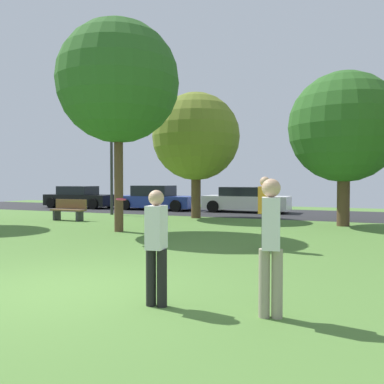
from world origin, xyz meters
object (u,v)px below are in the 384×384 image
Objects in this scene: person_walking at (156,243)px; parked_car_black at (80,198)px; person_bystander at (271,240)px; frisbee_disc at (121,199)px; maple_tree_near at (344,127)px; park_bench at (69,210)px; maple_tree_far at (118,82)px; oak_tree_right at (196,137)px; parked_car_blue at (156,199)px; street_lamp_post at (112,169)px; person_thrower at (265,209)px; parked_car_white at (246,200)px.

person_walking reaches higher than parked_car_black.
person_bystander is 6.71m from frisbee_disc.
maple_tree_near is 3.29× the size of person_bystander.
park_bench is at bearing -55.34° from parked_car_black.
maple_tree_near reaches higher than park_bench.
frisbee_disc is at bearing -55.94° from maple_tree_far.
oak_tree_right is at bearing 14.09° from person_bystander.
person_bystander is 21.97m from parked_car_black.
person_bystander reaches higher than parked_car_black.
maple_tree_near is at bearing -24.44° from parked_car_blue.
parked_car_blue is (-10.37, 4.71, -3.06)m from maple_tree_near.
maple_tree_near reaches higher than person_walking.
street_lamp_post is (0.02, 3.20, 1.79)m from park_bench.
frisbee_disc is 9.64m from street_lamp_post.
person_bystander is at bearing -63.92° from oak_tree_right.
person_thrower is 5.39× the size of frisbee_disc.
frisbee_disc is at bearing -91.03° from parked_car_white.
oak_tree_right is at bearing -0.05° from street_lamp_post.
frisbee_disc is 0.07× the size of parked_car_blue.
person_bystander is at bearing -45.67° from maple_tree_far.
street_lamp_post is at bearing -45.97° from person_thrower.
person_walking reaches higher than parked_car_blue.
maple_tree_near is at bearing -168.14° from park_bench.
maple_tree_far is 4.40× the size of person_walking.
person_walking is at bearing -70.23° from oak_tree_right.
parked_car_white reaches higher than parked_car_black.
person_bystander is at bearing 139.31° from park_bench.
maple_tree_far reaches higher than person_bystander.
park_bench is (4.67, -6.76, -0.15)m from parked_car_black.
maple_tree_far is 1.59× the size of parked_car_black.
street_lamp_post is at bearing 125.62° from maple_tree_far.
person_bystander is at bearing -91.75° from person_walking.
person_thrower is 11.91m from street_lamp_post.
oak_tree_right is 13.93m from person_bystander.
parked_car_blue is at bearing 21.05° from person_walking.
person_bystander is at bearing -73.64° from parked_car_white.
person_thrower is at bearing -72.43° from parked_car_white.
person_bystander is (-0.34, -11.37, -2.72)m from maple_tree_near.
person_bystander reaches higher than parked_car_white.
oak_tree_right reaches higher than parked_car_blue.
parked_car_black is 10.44m from parked_car_white.
frisbee_disc is at bearing -82.78° from oak_tree_right.
parked_car_blue is at bearing 19.96° from person_bystander.
parked_car_blue is at bearing -59.46° from person_thrower.
street_lamp_post reaches higher than person_walking.
person_walking is 18.29m from parked_car_blue.
maple_tree_far reaches higher than person_walking.
frisbee_disc is (-5.02, 4.45, 0.23)m from person_bystander.
maple_tree_far is 1.54× the size of parked_car_blue.
parked_car_white is at bearing 88.97° from frisbee_disc.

